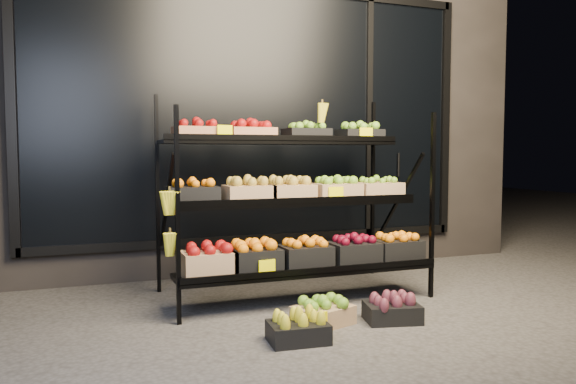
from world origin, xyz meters
name	(u,v)px	position (x,y,z in m)	size (l,w,h in m)	color
ground	(326,316)	(0.00, 0.00, 0.00)	(24.00, 24.00, 0.00)	#514F4C
building	(231,102)	(0.00, 2.59, 1.75)	(6.00, 2.08, 3.50)	#2D2826
display_rack	(294,201)	(-0.01, 0.60, 0.79)	(2.18, 1.02, 1.72)	black
tag_floor_a	(318,328)	(-0.24, -0.40, 0.06)	(0.13, 0.01, 0.12)	#FFF500
floor_crate_midleft	(298,328)	(-0.40, -0.45, 0.09)	(0.38, 0.30, 0.19)	black
floor_crate_midright	(323,311)	(-0.10, -0.18, 0.09)	(0.45, 0.39, 0.19)	tan
floor_crate_right	(392,309)	(0.38, -0.28, 0.09)	(0.42, 0.35, 0.19)	black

